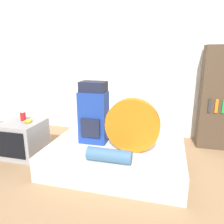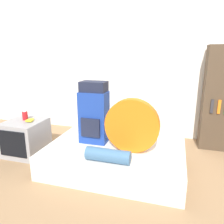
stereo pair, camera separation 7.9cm
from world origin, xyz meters
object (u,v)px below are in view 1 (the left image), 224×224
Objects in this scene: sleeping_roll at (109,155)px; television at (24,138)px; tent_bag at (132,125)px; canister at (23,116)px; backpack at (94,114)px.

television is (-1.41, 0.45, -0.12)m from sleeping_roll.
tent_bag is 0.46m from sleeping_roll.
canister is at bearing 160.28° from sleeping_roll.
canister reaches higher than television.
sleeping_roll is at bearing -55.09° from backpack.
backpack is at bearing -0.93° from canister.
backpack is at bearing 124.91° from sleeping_roll.
tent_bag reaches higher than sleeping_roll.
television reaches higher than sleeping_roll.
backpack reaches higher than television.
tent_bag is at bearing -3.96° from television.
tent_bag is (0.54, -0.16, -0.07)m from backpack.
canister is (-1.09, 0.02, -0.12)m from backpack.
canister reaches higher than sleeping_roll.
sleeping_roll is at bearing -119.62° from tent_bag.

